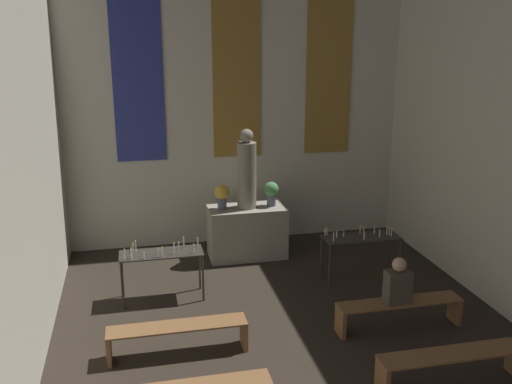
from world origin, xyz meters
The scene contains 12 objects.
wall_back centered at (0.00, 9.75, 2.83)m, with size 6.97×0.16×5.60m.
wall_left centered at (-3.43, 4.85, 2.80)m, with size 0.12×9.93×5.60m.
altar centered at (0.00, 8.73, 0.50)m, with size 1.47×0.73×0.99m.
statue centered at (0.00, 8.73, 1.69)m, with size 0.36×0.36×1.50m.
flower_vase_left centered at (-0.48, 8.73, 1.27)m, with size 0.28×0.28×0.47m.
flower_vase_right centered at (0.48, 8.73, 1.27)m, with size 0.28×0.28×0.47m.
candle_rack_left centered at (-1.71, 7.24, 0.71)m, with size 1.33×0.50×1.00m.
candle_rack_right centered at (1.71, 7.24, 0.71)m, with size 1.33×0.50×0.99m.
pew_third_right centered at (1.62, 4.10, 0.32)m, with size 1.88×0.36×0.43m.
pew_back_left centered at (-1.62, 5.51, 0.32)m, with size 1.88×0.36×0.43m.
pew_back_right centered at (1.62, 5.51, 0.32)m, with size 1.88×0.36×0.43m.
person_seated centered at (1.56, 5.51, 0.73)m, with size 0.36×0.24×0.69m.
Camera 1 is at (-2.07, -1.40, 4.25)m, focal length 40.00 mm.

